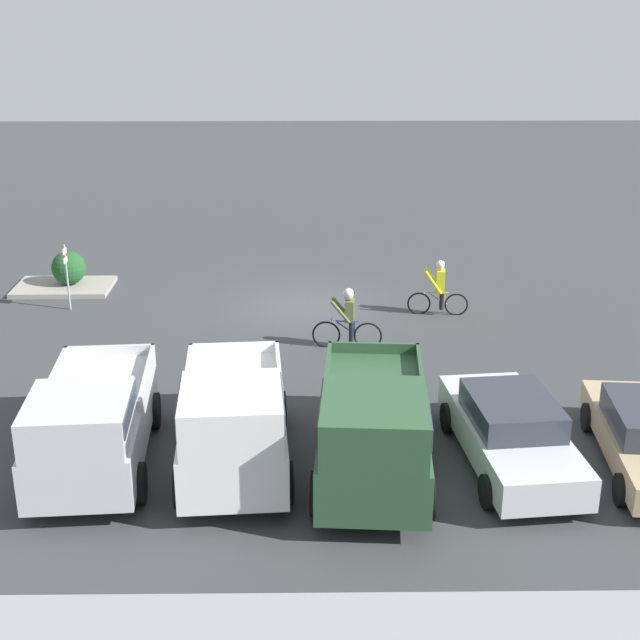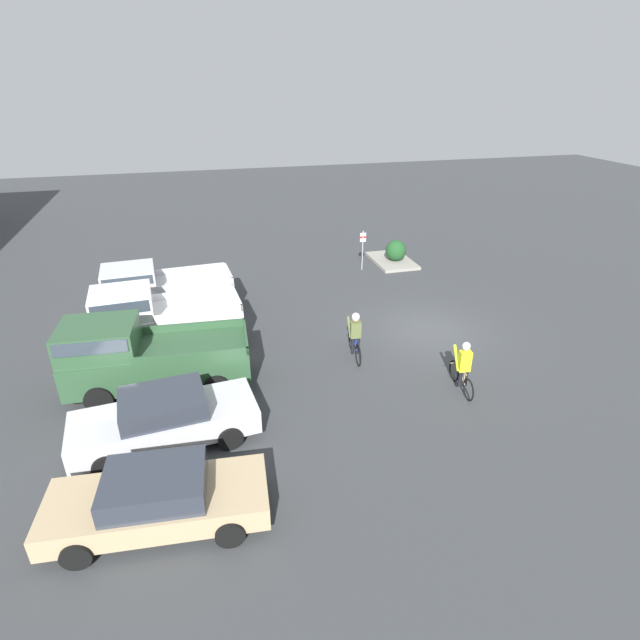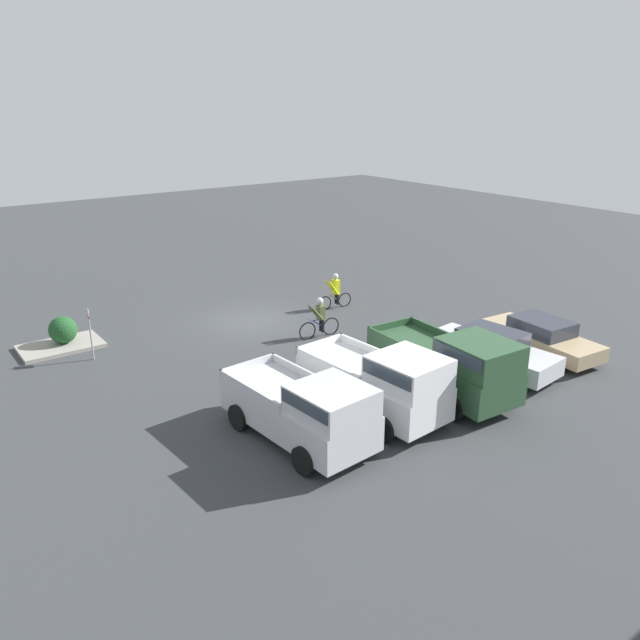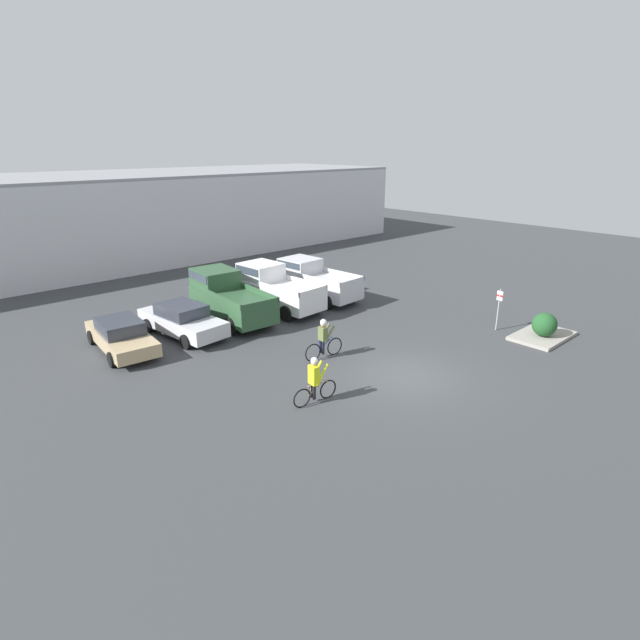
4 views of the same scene
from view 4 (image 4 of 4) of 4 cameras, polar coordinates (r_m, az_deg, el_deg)
name	(u,v)px [view 4 (image 4 of 4)]	position (r m, az deg, el deg)	size (l,w,h in m)	color
ground_plane	(407,376)	(19.50, 9.89, -6.29)	(80.00, 80.00, 0.00)	#383A3D
warehouse_building	(112,217)	(41.74, -22.70, 10.81)	(48.29, 12.81, 6.30)	silver
sedan_0	(121,335)	(22.90, -21.78, -1.60)	(2.25, 4.85, 1.37)	tan
sedan_1	(182,320)	(23.79, -15.46, 0.04)	(2.34, 4.94, 1.49)	silver
pickup_truck_0	(227,295)	(25.49, -10.60, 2.77)	(2.55, 5.59, 2.33)	#2D5133
pickup_truck_1	(274,287)	(26.71, -5.25, 3.76)	(2.50, 5.14, 2.31)	white
pickup_truck_2	(314,279)	(28.43, -0.71, 4.67)	(2.50, 5.10, 2.16)	silver
cyclist_0	(324,338)	(20.44, 0.41, -2.06)	(1.89, 0.50, 1.72)	black
cyclist_1	(315,380)	(16.97, -0.61, -6.83)	(1.80, 0.50, 1.71)	black
fire_lane_sign	(499,305)	(24.86, 19.75, 1.59)	(0.06, 0.30, 2.03)	#9E9EA3
curb_island	(542,336)	(25.05, 24.05, -1.66)	(3.06, 1.95, 0.15)	gray
shrub	(545,325)	(24.65, 24.28, -0.48)	(1.09, 1.09, 1.09)	#1E4C23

